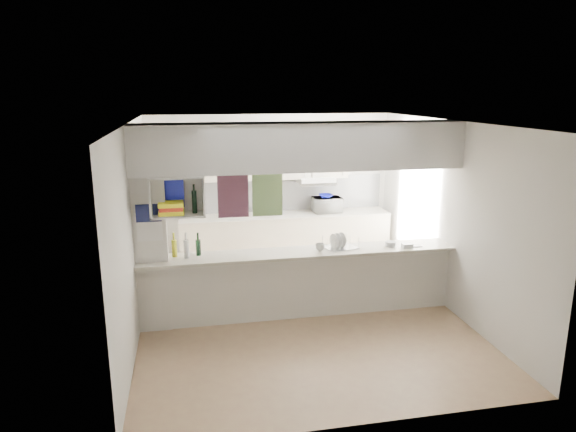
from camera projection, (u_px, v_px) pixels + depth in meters
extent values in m
plane|color=#9E785C|center=(300.00, 316.00, 6.98)|extent=(4.80, 4.80, 0.00)
plane|color=white|center=(301.00, 122.00, 6.37)|extent=(4.80, 4.80, 0.00)
plane|color=silver|center=(271.00, 190.00, 8.96)|extent=(4.20, 0.00, 4.20)
plane|color=silver|center=(133.00, 232.00, 6.28)|extent=(0.00, 4.80, 4.80)
plane|color=silver|center=(449.00, 216.00, 7.07)|extent=(0.00, 4.80, 4.80)
cube|color=silver|center=(300.00, 285.00, 6.88)|extent=(4.20, 0.15, 0.88)
cube|color=beige|center=(300.00, 253.00, 6.77)|extent=(4.20, 0.50, 0.04)
cube|color=white|center=(301.00, 146.00, 6.44)|extent=(4.20, 0.50, 0.60)
cube|color=silver|center=(150.00, 231.00, 6.32)|extent=(0.40, 0.18, 2.60)
cube|color=#191E4C|center=(148.00, 213.00, 6.17)|extent=(0.30, 0.01, 0.22)
cube|color=white|center=(150.00, 231.00, 6.22)|extent=(0.30, 0.01, 0.24)
cube|color=black|center=(233.00, 194.00, 6.63)|extent=(0.40, 0.02, 0.62)
cube|color=#1A7672|center=(267.00, 193.00, 6.72)|extent=(0.40, 0.02, 0.62)
cube|color=white|center=(178.00, 215.00, 6.24)|extent=(0.65, 0.35, 0.02)
cube|color=white|center=(176.00, 176.00, 6.12)|extent=(0.65, 0.35, 0.02)
cube|color=white|center=(177.00, 193.00, 6.34)|extent=(0.65, 0.02, 0.50)
cube|color=white|center=(151.00, 197.00, 6.12)|extent=(0.02, 0.35, 0.50)
cube|color=white|center=(204.00, 195.00, 6.24)|extent=(0.02, 0.35, 0.50)
cube|color=#FFF71C|center=(171.00, 212.00, 6.21)|extent=(0.30, 0.24, 0.05)
cube|color=red|center=(171.00, 208.00, 6.20)|extent=(0.28, 0.22, 0.05)
cube|color=#FFF71C|center=(171.00, 204.00, 6.19)|extent=(0.30, 0.24, 0.05)
cube|color=navy|center=(173.00, 194.00, 6.29)|extent=(0.26, 0.02, 0.34)
cylinder|color=black|center=(194.00, 202.00, 6.24)|extent=(0.06, 0.06, 0.28)
cube|color=beige|center=(285.00, 240.00, 8.92)|extent=(3.60, 0.60, 0.90)
cube|color=beige|center=(285.00, 215.00, 8.81)|extent=(3.60, 0.63, 0.03)
cube|color=silver|center=(282.00, 194.00, 9.00)|extent=(3.60, 0.03, 0.60)
cube|color=beige|center=(272.00, 158.00, 8.66)|extent=(2.62, 0.34, 0.72)
cube|color=white|center=(316.00, 180.00, 8.83)|extent=(0.60, 0.46, 0.12)
cube|color=silver|center=(319.00, 185.00, 8.62)|extent=(0.60, 0.02, 0.05)
imported|color=white|center=(327.00, 205.00, 8.91)|extent=(0.50, 0.36, 0.27)
imported|color=navy|center=(326.00, 196.00, 8.84)|extent=(0.24, 0.24, 0.06)
cube|color=silver|center=(340.00, 247.00, 6.91)|extent=(0.48, 0.41, 0.01)
cylinder|color=white|center=(334.00, 241.00, 6.84)|extent=(0.07, 0.20, 0.21)
cylinder|color=white|center=(338.00, 240.00, 6.86)|extent=(0.07, 0.20, 0.21)
cylinder|color=white|center=(342.00, 239.00, 6.89)|extent=(0.07, 0.20, 0.21)
imported|color=white|center=(320.00, 247.00, 6.74)|extent=(0.16, 0.16, 0.10)
cylinder|color=black|center=(162.00, 252.00, 6.42)|extent=(0.07, 0.07, 0.21)
cylinder|color=black|center=(161.00, 240.00, 6.38)|extent=(0.03, 0.03, 0.09)
cylinder|color=#A6A51B|center=(174.00, 248.00, 6.52)|extent=(0.07, 0.07, 0.22)
cylinder|color=#A6A51B|center=(174.00, 236.00, 6.48)|extent=(0.03, 0.03, 0.09)
cylinder|color=silver|center=(186.00, 249.00, 6.47)|extent=(0.07, 0.07, 0.24)
cylinder|color=silver|center=(186.00, 236.00, 6.43)|extent=(0.03, 0.03, 0.09)
cylinder|color=black|center=(198.00, 248.00, 6.58)|extent=(0.07, 0.07, 0.21)
cylinder|color=black|center=(198.00, 236.00, 6.54)|extent=(0.03, 0.03, 0.09)
cylinder|color=silver|center=(390.00, 244.00, 6.97)|extent=(0.14, 0.14, 0.07)
cube|color=silver|center=(407.00, 246.00, 6.91)|extent=(0.14, 0.10, 0.06)
cube|color=black|center=(417.00, 246.00, 6.98)|extent=(0.14, 0.07, 0.01)
cylinder|color=black|center=(266.00, 210.00, 8.77)|extent=(0.11, 0.11, 0.15)
cube|color=brown|center=(273.00, 208.00, 8.82)|extent=(0.11, 0.10, 0.19)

